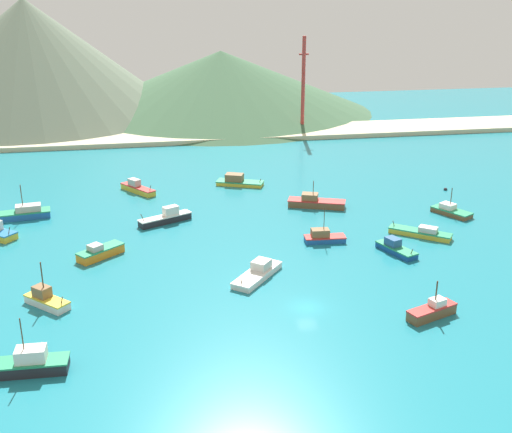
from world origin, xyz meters
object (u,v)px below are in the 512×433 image
(fishing_boat_5, at_px, (23,364))
(buoy_0, at_px, (445,189))
(fishing_boat_1, at_px, (451,211))
(fishing_boat_13, at_px, (137,188))
(fishing_boat_8, at_px, (316,202))
(fishing_boat_9, at_px, (396,248))
(fishing_boat_12, at_px, (258,273))
(radio_tower, at_px, (303,85))
(fishing_boat_11, at_px, (421,233))
(fishing_boat_0, at_px, (23,213))
(fishing_boat_7, at_px, (100,252))
(fishing_boat_4, at_px, (46,299))
(fishing_boat_15, at_px, (238,181))
(fishing_boat_6, at_px, (323,237))
(fishing_boat_2, at_px, (432,311))
(fishing_boat_10, at_px, (166,218))

(fishing_boat_5, relative_size, buoy_0, 13.52)
(fishing_boat_1, bearing_deg, fishing_boat_13, 157.49)
(fishing_boat_8, height_order, fishing_boat_9, fishing_boat_8)
(fishing_boat_12, distance_m, radio_tower, 96.00)
(radio_tower, bearing_deg, fishing_boat_11, -89.37)
(fishing_boat_0, distance_m, fishing_boat_7, 25.12)
(fishing_boat_1, relative_size, fishing_boat_4, 1.21)
(fishing_boat_15, bearing_deg, fishing_boat_12, -94.86)
(buoy_0, bearing_deg, radio_tower, 106.19)
(fishing_boat_0, relative_size, fishing_boat_1, 1.31)
(fishing_boat_1, bearing_deg, fishing_boat_6, -161.89)
(fishing_boat_2, height_order, fishing_boat_6, fishing_boat_6)
(fishing_boat_5, relative_size, fishing_boat_15, 1.01)
(fishing_boat_4, height_order, fishing_boat_5, fishing_boat_5)
(fishing_boat_12, xyz_separation_m, radio_tower, (28.98, 90.60, 12.98))
(fishing_boat_12, bearing_deg, fishing_boat_15, 85.14)
(fishing_boat_8, bearing_deg, fishing_boat_5, -133.73)
(buoy_0, height_order, radio_tower, radio_tower)
(fishing_boat_2, bearing_deg, radio_tower, 85.03)
(fishing_boat_2, xyz_separation_m, fishing_boat_4, (-48.79, 11.66, 0.03))
(fishing_boat_15, height_order, buoy_0, fishing_boat_15)
(fishing_boat_1, bearing_deg, fishing_boat_10, 174.69)
(fishing_boat_8, distance_m, buoy_0, 29.65)
(fishing_boat_8, height_order, fishing_boat_10, fishing_boat_8)
(fishing_boat_0, distance_m, fishing_boat_4, 36.46)
(buoy_0, bearing_deg, fishing_boat_4, -153.13)
(fishing_boat_1, height_order, fishing_boat_12, fishing_boat_1)
(fishing_boat_5, height_order, fishing_boat_10, fishing_boat_5)
(fishing_boat_2, bearing_deg, fishing_boat_4, 166.56)
(fishing_boat_7, relative_size, fishing_boat_12, 0.76)
(fishing_boat_4, distance_m, fishing_boat_10, 33.26)
(fishing_boat_6, distance_m, fishing_boat_15, 34.80)
(fishing_boat_9, bearing_deg, fishing_boat_1, 42.04)
(fishing_boat_5, height_order, fishing_boat_15, fishing_boat_5)
(fishing_boat_13, bearing_deg, fishing_boat_4, -104.05)
(fishing_boat_12, height_order, radio_tower, radio_tower)
(fishing_boat_2, height_order, fishing_boat_10, fishing_boat_2)
(fishing_boat_4, xyz_separation_m, fishing_boat_12, (29.03, 3.67, -0.20))
(fishing_boat_1, xyz_separation_m, fishing_boat_15, (-35.88, 24.83, 0.14))
(fishing_boat_0, xyz_separation_m, fishing_boat_5, (8.05, -50.97, 0.10))
(fishing_boat_8, distance_m, fishing_boat_13, 36.68)
(buoy_0, bearing_deg, fishing_boat_12, -143.15)
(fishing_boat_12, xyz_separation_m, fishing_boat_15, (3.82, 44.98, 0.12))
(fishing_boat_4, bearing_deg, buoy_0, 26.87)
(fishing_boat_6, bearing_deg, fishing_boat_0, 158.02)
(fishing_boat_0, height_order, fishing_boat_9, fishing_boat_0)
(fishing_boat_5, height_order, fishing_boat_7, fishing_boat_5)
(fishing_boat_4, height_order, fishing_boat_12, fishing_boat_4)
(fishing_boat_13, bearing_deg, fishing_boat_15, 3.44)
(fishing_boat_2, height_order, fishing_boat_12, fishing_boat_2)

